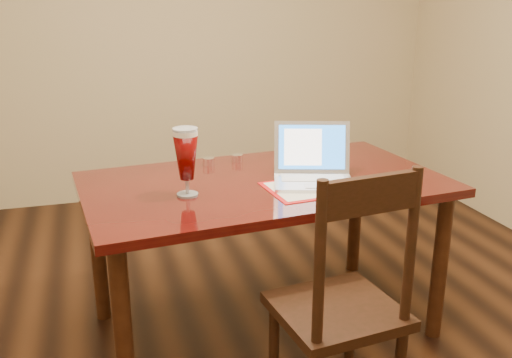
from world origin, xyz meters
name	(u,v)px	position (x,y,z in m)	size (l,w,h in m)	color
dining_table	(264,197)	(0.14, 0.31, 0.70)	(1.76, 1.10, 1.09)	#450D09
dining_chair	(342,307)	(0.23, -0.41, 0.50)	(0.50, 0.48, 1.07)	black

